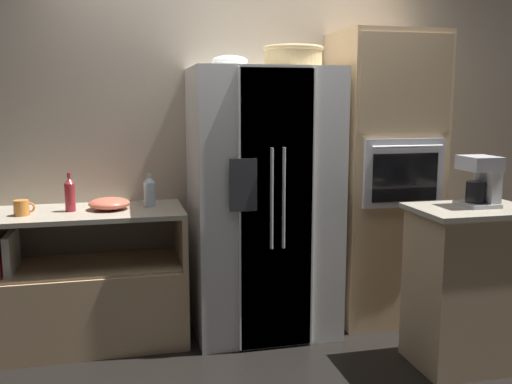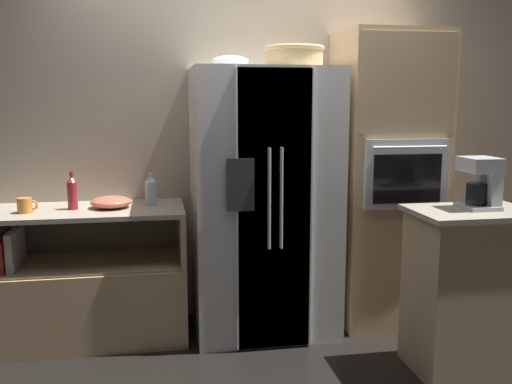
{
  "view_description": "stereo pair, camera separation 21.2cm",
  "coord_description": "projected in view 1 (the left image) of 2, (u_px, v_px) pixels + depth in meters",
  "views": [
    {
      "loc": [
        -0.79,
        -3.59,
        1.57
      ],
      "look_at": [
        0.07,
        -0.02,
        0.98
      ],
      "focal_mm": 40.0,
      "sensor_mm": 36.0,
      "label": 1
    },
    {
      "loc": [
        -0.58,
        -3.64,
        1.57
      ],
      "look_at": [
        0.07,
        -0.02,
        0.98
      ],
      "focal_mm": 40.0,
      "sensor_mm": 36.0,
      "label": 2
    }
  ],
  "objects": [
    {
      "name": "wicker_basket",
      "position": [
        293.0,
        56.0,
        3.69
      ],
      "size": [
        0.39,
        0.39,
        0.13
      ],
      "color": "tan",
      "rests_on": "refrigerator"
    },
    {
      "name": "island_counter",
      "position": [
        468.0,
        286.0,
        3.38
      ],
      "size": [
        0.69,
        0.5,
        0.96
      ],
      "color": "tan",
      "rests_on": "ground_plane"
    },
    {
      "name": "counter_left",
      "position": [
        77.0,
        296.0,
        3.69
      ],
      "size": [
        1.35,
        0.61,
        0.88
      ],
      "color": "tan",
      "rests_on": "ground_plane"
    },
    {
      "name": "mixing_bowl",
      "position": [
        109.0,
        204.0,
        3.66
      ],
      "size": [
        0.26,
        0.26,
        0.08
      ],
      "color": "#DB664C",
      "rests_on": "counter_left"
    },
    {
      "name": "bottle_tall",
      "position": [
        149.0,
        191.0,
        3.75
      ],
      "size": [
        0.08,
        0.08,
        0.22
      ],
      "color": "silver",
      "rests_on": "counter_left"
    },
    {
      "name": "fruit_bowl",
      "position": [
        230.0,
        61.0,
        3.67
      ],
      "size": [
        0.23,
        0.23,
        0.08
      ],
      "color": "white",
      "rests_on": "refrigerator"
    },
    {
      "name": "coffee_maker",
      "position": [
        482.0,
        179.0,
        3.32
      ],
      "size": [
        0.19,
        0.22,
        0.29
      ],
      "color": "#B2B2B7",
      "rests_on": "island_counter"
    },
    {
      "name": "mug",
      "position": [
        22.0,
        208.0,
        3.46
      ],
      "size": [
        0.13,
        0.09,
        0.09
      ],
      "color": "orange",
      "rests_on": "counter_left"
    },
    {
      "name": "refrigerator",
      "position": [
        263.0,
        203.0,
        3.84
      ],
      "size": [
        0.94,
        0.73,
        1.78
      ],
      "color": "silver",
      "rests_on": "ground_plane"
    },
    {
      "name": "ground_plane",
      "position": [
        245.0,
        334.0,
        3.88
      ],
      "size": [
        20.0,
        20.0,
        0.0
      ],
      "primitive_type": "plane",
      "color": "black"
    },
    {
      "name": "wall_oven",
      "position": [
        382.0,
        178.0,
        4.07
      ],
      "size": [
        0.69,
        0.67,
        2.04
      ],
      "color": "tan",
      "rests_on": "ground_plane"
    },
    {
      "name": "bottle_short",
      "position": [
        70.0,
        194.0,
        3.58
      ],
      "size": [
        0.06,
        0.06,
        0.25
      ],
      "color": "maroon",
      "rests_on": "counter_left"
    },
    {
      "name": "wall_back",
      "position": [
        231.0,
        125.0,
        4.09
      ],
      "size": [
        12.0,
        0.06,
        2.8
      ],
      "color": "tan",
      "rests_on": "ground_plane"
    }
  ]
}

